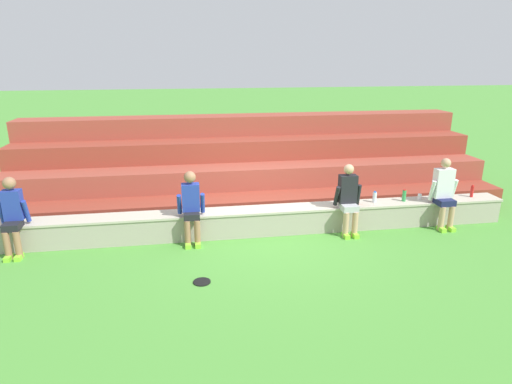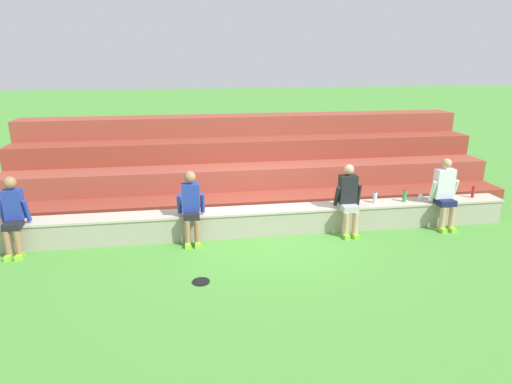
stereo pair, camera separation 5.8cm
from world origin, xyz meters
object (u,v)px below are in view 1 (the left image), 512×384
(water_bottle_center_gap, at_px, (375,197))
(water_bottle_mid_right, at_px, (472,191))
(water_bottle_mid_left, at_px, (404,196))
(plastic_cup_left_end, at_px, (357,201))
(frisbee, at_px, (202,282))
(person_center, at_px, (348,198))
(person_far_left, at_px, (12,215))
(plastic_cup_middle, at_px, (420,197))
(person_left_of_center, at_px, (191,206))
(person_right_of_center, at_px, (444,192))

(water_bottle_center_gap, distance_m, water_bottle_mid_right, 2.15)
(water_bottle_mid_left, distance_m, plastic_cup_left_end, 1.01)
(water_bottle_center_gap, bearing_deg, frisbee, -153.05)
(plastic_cup_left_end, bearing_deg, water_bottle_mid_left, 0.94)
(person_center, bearing_deg, person_far_left, 179.65)
(water_bottle_mid_left, xyz_separation_m, plastic_cup_left_end, (-1.01, -0.02, -0.05))
(plastic_cup_left_end, bearing_deg, plastic_cup_middle, 3.22)
(person_center, bearing_deg, water_bottle_center_gap, 23.36)
(water_bottle_mid_left, relative_size, water_bottle_mid_right, 0.96)
(plastic_cup_left_end, bearing_deg, water_bottle_center_gap, 5.72)
(person_far_left, bearing_deg, water_bottle_mid_right, 1.68)
(person_left_of_center, distance_m, water_bottle_mid_right, 5.81)
(person_left_of_center, xyz_separation_m, person_center, (2.99, -0.03, -0.00))
(person_left_of_center, relative_size, water_bottle_center_gap, 5.79)
(water_bottle_center_gap, distance_m, frisbee, 4.03)
(person_center, distance_m, person_right_of_center, 2.00)
(water_bottle_mid_right, bearing_deg, plastic_cup_middle, 178.41)
(person_far_left, height_order, plastic_cup_left_end, person_far_left)
(person_right_of_center, xyz_separation_m, plastic_cup_middle, (-0.33, 0.31, -0.19))
(plastic_cup_middle, bearing_deg, frisbee, -157.95)
(person_left_of_center, relative_size, plastic_cup_middle, 12.04)
(plastic_cup_left_end, height_order, plastic_cup_middle, plastic_cup_left_end)
(water_bottle_mid_right, bearing_deg, plastic_cup_left_end, -178.96)
(person_right_of_center, bearing_deg, plastic_cup_middle, 136.16)
(plastic_cup_middle, distance_m, frisbee, 4.94)
(person_center, bearing_deg, water_bottle_mid_left, 11.66)
(person_left_of_center, height_order, plastic_cup_left_end, person_left_of_center)
(water_bottle_mid_right, relative_size, plastic_cup_left_end, 2.01)
(person_left_of_center, distance_m, water_bottle_mid_left, 4.28)
(water_bottle_mid_left, height_order, plastic_cup_left_end, water_bottle_mid_left)
(water_bottle_mid_left, height_order, water_bottle_center_gap, water_bottle_mid_left)
(person_right_of_center, height_order, frisbee, person_right_of_center)
(person_center, bearing_deg, person_left_of_center, 179.51)
(person_right_of_center, height_order, water_bottle_mid_right, person_right_of_center)
(person_center, distance_m, frisbee, 3.34)
(person_right_of_center, xyz_separation_m, frisbee, (-4.88, -1.53, -0.74))
(water_bottle_mid_left, bearing_deg, person_left_of_center, -176.78)
(person_far_left, bearing_deg, frisbee, -26.38)
(person_left_of_center, xyz_separation_m, water_bottle_center_gap, (3.65, 0.26, -0.11))
(person_right_of_center, distance_m, water_bottle_mid_left, 0.76)
(plastic_cup_left_end, bearing_deg, person_right_of_center, -7.86)
(person_left_of_center, relative_size, plastic_cup_left_end, 10.52)
(plastic_cup_middle, bearing_deg, water_bottle_mid_right, -1.59)
(person_center, xyz_separation_m, frisbee, (-2.88, -1.52, -0.71))
(person_far_left, relative_size, person_right_of_center, 0.97)
(water_bottle_center_gap, xyz_separation_m, plastic_cup_middle, (1.00, 0.04, -0.05))
(water_bottle_center_gap, bearing_deg, person_far_left, -177.85)
(person_far_left, relative_size, person_center, 1.00)
(person_right_of_center, xyz_separation_m, water_bottle_mid_right, (0.82, 0.28, -0.12))
(water_bottle_mid_right, bearing_deg, person_far_left, -178.32)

